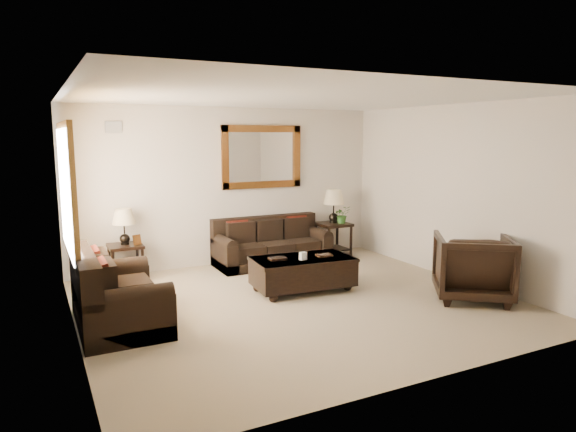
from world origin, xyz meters
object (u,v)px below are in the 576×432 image
sofa (271,247)px  end_table_left (125,234)px  armchair (473,264)px  loveseat (114,298)px  coffee_table (303,270)px  end_table_right (334,213)px

sofa → end_table_left: 2.48m
armchair → loveseat: bearing=22.0°
end_table_left → coffee_table: 2.82m
coffee_table → armchair: (1.88, -1.38, 0.19)m
sofa → loveseat: (-2.90, -1.87, 0.04)m
sofa → coffee_table: bearing=-99.1°
sofa → end_table_left: bearing=177.7°
armchair → coffee_table: bearing=0.2°
end_table_left → armchair: size_ratio=1.13×
loveseat → end_table_left: 2.06m
sofa → end_table_right: end_table_right is taller
end_table_left → end_table_right: 3.76m
end_table_left → coffee_table: bearing=-38.8°
loveseat → coffee_table: loveseat is taller
sofa → end_table_right: size_ratio=1.60×
sofa → end_table_left: (-2.44, 0.10, 0.44)m
sofa → end_table_right: 1.42m
loveseat → armchair: size_ratio=1.62×
end_table_right → armchair: size_ratio=1.24×
end_table_right → coffee_table: 2.40m
sofa → end_table_right: bearing=3.1°
coffee_table → end_table_right: bearing=52.2°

